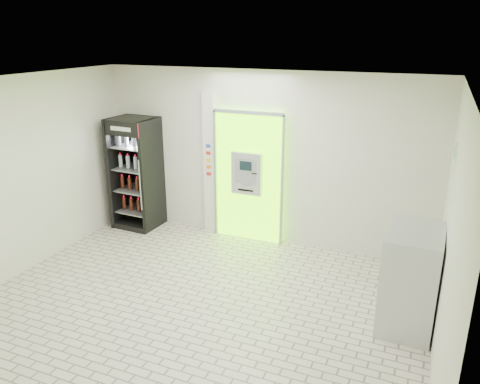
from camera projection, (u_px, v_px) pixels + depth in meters
The scene contains 7 objects.
ground at pixel (197, 307), 6.43m from camera, with size 6.00×6.00×0.00m, color #BFB29E.
room_shell at pixel (193, 179), 5.83m from camera, with size 6.00×6.00×6.00m.
atm_assembly at pixel (249, 176), 8.22m from camera, with size 1.30×0.24×2.33m.
pillar at pixel (210, 164), 8.50m from camera, with size 0.22×0.11×2.60m.
beverage_cooler at pixel (137, 175), 8.84m from camera, with size 0.82×0.77×2.10m.
steel_cabinet at pixel (410, 279), 5.85m from camera, with size 0.69×1.00×1.30m.
exit_sign at pixel (455, 154), 5.86m from camera, with size 0.02×0.22×0.26m.
Camera 1 is at (2.70, -4.90, 3.58)m, focal length 35.00 mm.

